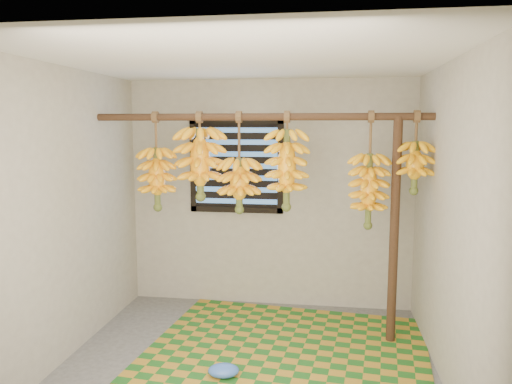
% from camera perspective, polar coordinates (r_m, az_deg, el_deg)
% --- Properties ---
extents(floor, '(3.00, 3.00, 0.01)m').
position_cam_1_polar(floor, '(4.22, -1.17, -19.58)').
color(floor, '#4D4D4D').
rests_on(floor, ground).
extents(ceiling, '(3.00, 3.00, 0.01)m').
position_cam_1_polar(ceiling, '(3.79, -1.27, 14.90)').
color(ceiling, silver).
rests_on(ceiling, wall_back).
extents(wall_back, '(3.00, 0.01, 2.40)m').
position_cam_1_polar(wall_back, '(5.30, 1.53, -0.26)').
color(wall_back, gray).
rests_on(wall_back, floor).
extents(wall_left, '(0.01, 3.00, 2.40)m').
position_cam_1_polar(wall_left, '(4.34, -21.24, -2.53)').
color(wall_left, gray).
rests_on(wall_left, floor).
extents(wall_right, '(0.01, 3.00, 2.40)m').
position_cam_1_polar(wall_right, '(3.87, 21.36, -3.70)').
color(wall_right, gray).
rests_on(wall_right, floor).
extents(window, '(1.00, 0.04, 1.00)m').
position_cam_1_polar(window, '(5.29, -2.27, 3.00)').
color(window, black).
rests_on(window, wall_back).
extents(hanging_pole, '(3.00, 0.06, 0.06)m').
position_cam_1_polar(hanging_pole, '(4.45, 0.29, 8.58)').
color(hanging_pole, '#462D1A').
rests_on(hanging_pole, wall_left).
extents(support_post, '(0.08, 0.08, 2.00)m').
position_cam_1_polar(support_post, '(4.53, 15.52, -4.44)').
color(support_post, '#462D1A').
rests_on(support_post, floor).
extents(woven_mat, '(2.54, 2.12, 0.01)m').
position_cam_1_polar(woven_mat, '(4.56, 3.69, -17.28)').
color(woven_mat, '#1D5C1B').
rests_on(woven_mat, floor).
extents(plastic_bag, '(0.27, 0.21, 0.10)m').
position_cam_1_polar(plastic_bag, '(4.07, -3.73, -19.70)').
color(plastic_bag, blue).
rests_on(plastic_bag, woven_mat).
extents(banana_bunch_a, '(0.32, 0.32, 0.90)m').
position_cam_1_polar(banana_bunch_a, '(4.70, -11.24, 1.51)').
color(banana_bunch_a, brown).
rests_on(banana_bunch_a, hanging_pole).
extents(banana_bunch_b, '(0.41, 0.41, 0.79)m').
position_cam_1_polar(banana_bunch_b, '(4.57, -6.40, 3.23)').
color(banana_bunch_b, brown).
rests_on(banana_bunch_b, hanging_pole).
extents(banana_bunch_c, '(0.36, 0.36, 0.90)m').
position_cam_1_polar(banana_bunch_c, '(4.51, -1.92, 0.81)').
color(banana_bunch_c, brown).
rests_on(banana_bunch_c, hanging_pole).
extents(banana_bunch_d, '(0.36, 0.36, 0.87)m').
position_cam_1_polar(banana_bunch_d, '(4.44, 3.53, 2.58)').
color(banana_bunch_d, brown).
rests_on(banana_bunch_d, hanging_pole).
extents(banana_bunch_e, '(0.33, 0.33, 1.02)m').
position_cam_1_polar(banana_bunch_e, '(4.45, 12.78, 0.14)').
color(banana_bunch_e, brown).
rests_on(banana_bunch_e, hanging_pole).
extents(banana_bunch_f, '(0.31, 0.31, 0.70)m').
position_cam_1_polar(banana_bunch_f, '(4.47, 17.69, 2.73)').
color(banana_bunch_f, brown).
rests_on(banana_bunch_f, hanging_pole).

